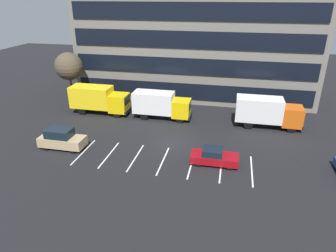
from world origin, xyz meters
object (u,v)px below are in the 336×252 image
Objects in this scene: suv_tan at (62,139)px; box_truck_yellow at (161,104)px; box_truck_orange at (267,111)px; box_truck_yellow_all at (99,99)px; bare_tree at (69,66)px; sedan_maroon at (214,157)px.

box_truck_yellow is at bearing 51.28° from suv_tan.
box_truck_yellow_all reaches higher than box_truck_orange.
bare_tree is (-27.34, 3.29, 3.34)m from box_truck_orange.
suv_tan is at bearing -65.82° from bare_tree.
bare_tree reaches higher than suv_tan.
box_truck_orange reaches higher than box_truck_yellow.
bare_tree is at bearing 173.14° from box_truck_orange.
box_truck_orange is at bearing 25.59° from suv_tan.
box_truck_yellow reaches higher than suv_tan.
sedan_maroon is 0.61× the size of bare_tree.
sedan_maroon is at bearing -31.43° from bare_tree.
bare_tree is at bearing 114.18° from suv_tan.
box_truck_yellow is 15.01m from bare_tree.
bare_tree is (-14.24, 3.27, 3.44)m from box_truck_yellow.
box_truck_yellow is 1.57× the size of suv_tan.
box_truck_yellow reaches higher than sedan_maroon.
suv_tan reaches higher than sedan_maroon.
box_truck_orange is at bearing -0.16° from box_truck_yellow_all.
bare_tree is at bearing 148.57° from sedan_maroon.
box_truck_yellow is 12.72m from sedan_maroon.
bare_tree reaches higher than box_truck_orange.
bare_tree is (-21.87, 13.37, 4.63)m from sedan_maroon.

